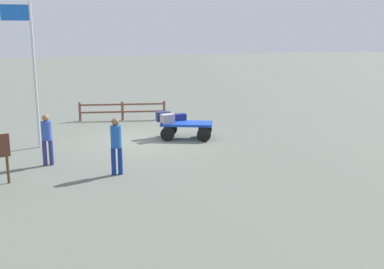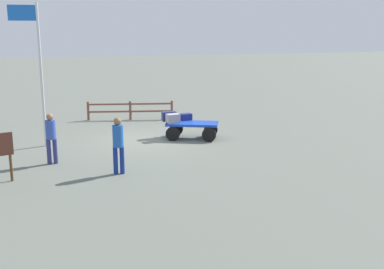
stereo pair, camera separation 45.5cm
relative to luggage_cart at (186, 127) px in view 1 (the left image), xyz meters
name	(u,v)px [view 1 (the left image)]	position (x,y,z in m)	size (l,w,h in m)	color
ground_plane	(145,140)	(1.66, -0.23, -0.47)	(120.00, 120.00, 0.00)	slate
luggage_cart	(186,127)	(0.00, 0.00, 0.00)	(2.28, 1.81, 0.66)	#183EB1
suitcase_dark	(180,117)	(0.07, -0.57, 0.32)	(0.47, 0.33, 0.26)	navy
suitcase_maroon	(163,116)	(0.80, -0.58, 0.39)	(0.56, 0.33, 0.39)	navy
suitcase_olive	(167,119)	(0.74, -0.14, 0.37)	(0.56, 0.47, 0.36)	gray
worker_lead	(116,142)	(3.51, 3.86, 0.55)	(0.37, 0.37, 1.76)	navy
worker_trailing	(47,136)	(5.45, 2.12, 0.50)	(0.34, 0.34, 1.68)	navy
flagpole	(30,63)	(5.77, -0.45, 2.68)	(1.04, 0.10, 5.28)	silver
wooden_fence	(122,109)	(1.69, -4.73, 0.06)	(4.08, 1.00, 0.91)	brown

